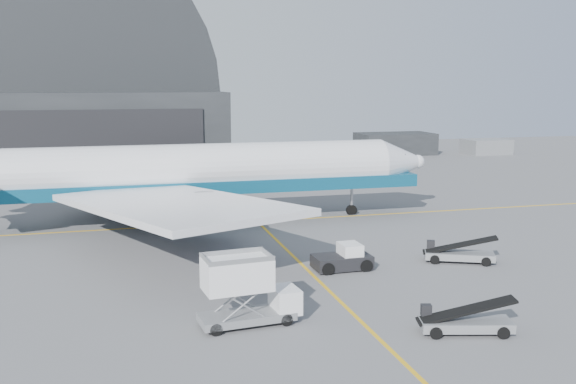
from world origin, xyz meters
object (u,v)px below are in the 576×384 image
object	(u,v)px
airliner	(182,173)
belt_loader_a	(464,322)
catering_truck	(246,291)
belt_loader_b	(458,254)
pushback_tug	(343,259)

from	to	relation	value
airliner	belt_loader_a	bearing A→B (deg)	-69.31
catering_truck	belt_loader_b	world-z (taller)	catering_truck
catering_truck	pushback_tug	world-z (taller)	catering_truck
belt_loader_b	airliner	bearing A→B (deg)	158.87
belt_loader_a	airliner	bearing A→B (deg)	125.14
belt_loader_a	catering_truck	bearing A→B (deg)	173.78
airliner	belt_loader_a	size ratio (longest dim) A/B	9.47
pushback_tug	catering_truck	bearing A→B (deg)	-136.66
belt_loader_a	belt_loader_b	bearing A→B (deg)	75.99
pushback_tug	belt_loader_a	size ratio (longest dim) A/B	0.79
airliner	belt_loader_b	bearing A→B (deg)	-45.17
belt_loader_a	belt_loader_b	world-z (taller)	belt_loader_b
pushback_tug	belt_loader_b	world-z (taller)	belt_loader_b
catering_truck	pushback_tug	size ratio (longest dim) A/B	1.38
airliner	catering_truck	size ratio (longest dim) A/B	8.72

